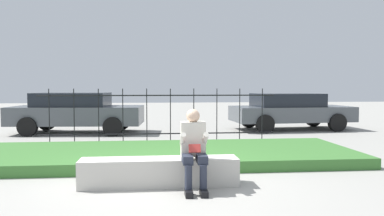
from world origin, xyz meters
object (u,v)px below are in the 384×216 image
at_px(person_seated_reader, 194,146).
at_px(car_parked_left, 76,112).
at_px(car_parked_right, 290,110).
at_px(stone_bench, 159,173).

relative_size(person_seated_reader, car_parked_left, 0.28).
distance_m(car_parked_left, car_parked_right, 7.60).
bearing_deg(car_parked_right, stone_bench, -127.72).
distance_m(person_seated_reader, car_parked_right, 8.73).
bearing_deg(car_parked_left, car_parked_right, 6.39).
height_order(person_seated_reader, car_parked_left, car_parked_left).
bearing_deg(stone_bench, person_seated_reader, -27.16).
xyz_separation_m(car_parked_left, car_parked_right, (7.60, 0.27, -0.02)).
bearing_deg(stone_bench, car_parked_right, 56.32).
height_order(stone_bench, car_parked_left, car_parked_left).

